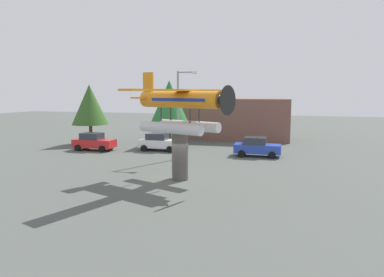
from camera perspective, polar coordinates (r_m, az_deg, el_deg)
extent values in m
plane|color=#4C514C|center=(24.19, -1.91, -6.58)|extent=(140.00, 140.00, 0.00)
cylinder|color=#4C4742|center=(23.86, -1.93, -2.82)|extent=(1.10, 1.10, 3.22)
cylinder|color=silver|center=(22.81, -3.51, 1.67)|extent=(4.74, 2.36, 0.70)
cylinder|color=#333338|center=(22.40, -0.34, 3.63)|extent=(0.13, 0.13, 0.90)
cylinder|color=#333338|center=(23.90, -4.97, 3.85)|extent=(0.13, 0.13, 0.90)
cylinder|color=silver|center=(24.37, -0.50, 2.06)|extent=(4.74, 2.36, 0.70)
cylinder|color=#333338|center=(23.20, 1.14, 3.76)|extent=(0.13, 0.13, 0.90)
cylinder|color=#333338|center=(24.66, -3.44, 3.97)|extent=(0.13, 0.13, 0.90)
cylinder|color=orange|center=(23.48, -1.97, 6.25)|extent=(6.19, 3.23, 1.10)
cube|color=#193399|center=(23.35, -1.58, 6.24)|extent=(4.46, 2.60, 0.20)
cone|color=#262628|center=(21.62, 4.85, 6.12)|extent=(0.97, 1.07, 0.88)
cylinder|color=black|center=(21.41, 5.77, 6.10)|extent=(0.68, 1.70, 1.80)
cube|color=orange|center=(23.23, -1.20, 7.74)|extent=(4.72, 10.11, 0.12)
cube|color=orange|center=(25.30, -6.99, 6.51)|extent=(1.65, 2.87, 0.10)
cube|color=orange|center=(25.31, -7.03, 9.00)|extent=(0.88, 0.43, 1.30)
cube|color=red|center=(37.36, -15.37, -0.73)|extent=(4.20, 1.70, 0.80)
cube|color=#2D333D|center=(37.40, -15.73, 0.38)|extent=(2.00, 1.56, 0.64)
cylinder|color=black|center=(35.98, -14.23, -1.64)|extent=(0.64, 0.22, 0.64)
cylinder|color=black|center=(37.53, -12.87, -1.23)|extent=(0.64, 0.22, 0.64)
cylinder|color=black|center=(37.38, -17.83, -1.43)|extent=(0.64, 0.22, 0.64)
cylinder|color=black|center=(38.88, -16.38, -1.05)|extent=(0.64, 0.22, 0.64)
cube|color=white|center=(35.95, -5.18, -0.80)|extent=(4.20, 1.70, 0.80)
cube|color=#2D333D|center=(35.95, -5.57, 0.35)|extent=(2.00, 1.56, 0.64)
cylinder|color=black|center=(34.72, -3.61, -1.75)|extent=(0.64, 0.22, 0.64)
cylinder|color=black|center=(36.41, -2.68, -1.31)|extent=(0.64, 0.22, 0.64)
cylinder|color=black|center=(35.69, -7.71, -1.55)|extent=(0.64, 0.22, 0.64)
cylinder|color=black|center=(37.33, -6.62, -1.13)|extent=(0.64, 0.22, 0.64)
cube|color=#2847B7|center=(33.15, 10.46, -1.60)|extent=(4.20, 1.70, 0.80)
cube|color=#2D333D|center=(33.07, 10.06, -0.35)|extent=(2.00, 1.56, 0.64)
cylinder|color=black|center=(32.24, 12.69, -2.63)|extent=(0.64, 0.22, 0.64)
cylinder|color=black|center=(34.01, 12.84, -2.11)|extent=(0.64, 0.22, 0.64)
cylinder|color=black|center=(32.47, 7.92, -2.45)|extent=(0.64, 0.22, 0.64)
cylinder|color=black|center=(34.23, 8.33, -1.94)|extent=(0.64, 0.22, 0.64)
cylinder|color=gray|center=(30.86, -2.24, 3.64)|extent=(0.18, 0.18, 7.63)
cylinder|color=gray|center=(30.61, -0.83, 10.58)|extent=(1.60, 0.12, 0.12)
cube|color=silver|center=(30.41, 0.46, 10.50)|extent=(0.50, 0.28, 0.20)
cube|color=brown|center=(45.03, 6.83, 3.15)|extent=(13.62, 5.46, 5.04)
cylinder|color=brown|center=(41.76, -15.89, 0.65)|extent=(0.36, 0.36, 2.24)
cone|color=#335B23|center=(41.51, -16.05, 5.25)|extent=(4.02, 4.02, 4.47)
cylinder|color=brown|center=(39.27, -3.59, 0.57)|extent=(0.36, 0.36, 2.33)
cone|color=#287033|center=(39.00, -3.63, 5.77)|extent=(4.31, 4.31, 4.79)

